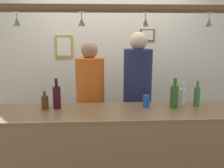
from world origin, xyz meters
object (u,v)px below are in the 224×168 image
bottle_wine_dark_red (57,97)px  picture_frame_caricature (64,47)px  bottle_champagne_green (174,96)px  bottle_beer_brown_stubby (45,102)px  bottle_beer_green_import (197,96)px  drink_can (146,101)px  bottle_soda_clear (182,96)px  person_middle_navy_shirt (137,91)px  picture_frame_upper_small (147,35)px  person_left_orange_shirt (90,97)px

bottle_wine_dark_red → picture_frame_caricature: bearing=94.5°
bottle_champagne_green → bottle_beer_brown_stubby: size_ratio=1.67×
bottle_beer_green_import → drink_can: (-0.52, -0.01, -0.04)m
bottle_beer_brown_stubby → bottle_soda_clear: bearing=2.6°
bottle_champagne_green → bottle_soda_clear: bottle_champagne_green is taller
person_middle_navy_shirt → picture_frame_upper_small: picture_frame_upper_small is taller
bottle_beer_green_import → picture_frame_upper_small: picture_frame_upper_small is taller
picture_frame_upper_small → drink_can: bearing=-101.0°
person_left_orange_shirt → bottle_wine_dark_red: person_left_orange_shirt is taller
picture_frame_upper_small → picture_frame_caricature: picture_frame_upper_small is taller
bottle_soda_clear → picture_frame_upper_small: 1.40m
picture_frame_upper_small → picture_frame_caricature: 1.25m
drink_can → picture_frame_caricature: size_ratio=0.36×
drink_can → bottle_soda_clear: bearing=7.6°
bottle_wine_dark_red → drink_can: 0.89m
picture_frame_upper_small → picture_frame_caricature: size_ratio=0.65×
picture_frame_upper_small → picture_frame_caricature: (-1.24, 0.00, -0.17)m
person_middle_navy_shirt → bottle_wine_dark_red: 1.01m
bottle_champagne_green → picture_frame_caricature: 1.88m
person_left_orange_shirt → bottle_beer_brown_stubby: bearing=-129.2°
person_left_orange_shirt → bottle_soda_clear: bearing=-25.2°
person_left_orange_shirt → bottle_champagne_green: (0.85, -0.54, 0.15)m
person_middle_navy_shirt → bottle_beer_brown_stubby: person_middle_navy_shirt is taller
bottle_wine_dark_red → drink_can: size_ratio=2.46×
person_left_orange_shirt → bottle_wine_dark_red: bearing=-121.3°
bottle_wine_dark_red → picture_frame_caricature: size_ratio=0.88×
bottle_beer_brown_stubby → drink_can: bottle_beer_brown_stubby is taller
bottle_champagne_green → bottle_beer_green_import: (0.25, 0.04, -0.01)m
bottle_beer_brown_stubby → picture_frame_caricature: picture_frame_caricature is taller
bottle_champagne_green → bottle_wine_dark_red: bearing=178.4°
bottle_beer_brown_stubby → picture_frame_caricature: (0.01, 1.32, 0.46)m
bottle_champagne_green → bottle_beer_green_import: 0.25m
person_middle_navy_shirt → bottle_champagne_green: person_middle_navy_shirt is taller
bottle_beer_green_import → bottle_wine_dark_red: 1.41m
bottle_beer_green_import → picture_frame_caricature: 2.03m
bottle_soda_clear → picture_frame_caricature: bearing=137.6°
person_middle_navy_shirt → bottle_beer_brown_stubby: bearing=-152.5°
bottle_beer_green_import → picture_frame_caricature: size_ratio=0.76×
bottle_beer_brown_stubby → bottle_beer_green_import: size_ratio=0.69×
bottle_wine_dark_red → picture_frame_upper_small: size_ratio=1.36×
bottle_beer_brown_stubby → picture_frame_caricature: 1.40m
bottle_beer_brown_stubby → picture_frame_caricature: bearing=89.4°
person_left_orange_shirt → bottle_soda_clear: size_ratio=7.22×
bottle_wine_dark_red → bottle_beer_brown_stubby: bearing=-173.3°
bottle_champagne_green → picture_frame_upper_small: picture_frame_upper_small is taller
person_left_orange_shirt → picture_frame_caricature: 1.06m
person_left_orange_shirt → bottle_beer_green_import: person_left_orange_shirt is taller
picture_frame_caricature → bottle_wine_dark_red: bearing=-85.5°
bottle_champagne_green → person_middle_navy_shirt: bearing=117.8°
bottle_champagne_green → drink_can: size_ratio=2.46×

